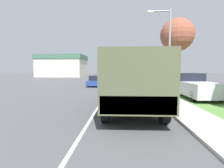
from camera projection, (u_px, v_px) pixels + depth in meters
name	position (u px, v px, depth m)	size (l,w,h in m)	color
ground_plane	(115.00, 80.00, 37.46)	(180.00, 180.00, 0.00)	#4C4C4F
lane_centre_stripe	(115.00, 80.00, 37.46)	(0.12, 120.00, 0.00)	silver
sidewalk_right	(136.00, 79.00, 37.23)	(1.80, 120.00, 0.12)	#ADAAA3
grass_strip_right	(157.00, 80.00, 37.01)	(7.00, 120.00, 0.02)	#56843D
military_truck	(131.00, 79.00, 9.13)	(2.59, 7.53, 2.83)	#474C38
car_nearest_ahead	(96.00, 81.00, 22.79)	(1.87, 4.42, 1.36)	navy
car_second_ahead	(106.00, 77.00, 37.73)	(1.85, 4.57, 1.46)	maroon
car_third_ahead	(110.00, 75.00, 50.27)	(1.72, 4.05, 1.69)	maroon
car_fourth_ahead	(113.00, 74.00, 65.92)	(1.74, 4.03, 1.58)	#B7BABF
pickup_truck	(194.00, 86.00, 13.40)	(2.05, 5.38, 1.82)	silver
lamp_post	(166.00, 45.00, 12.47)	(1.69, 0.24, 6.27)	gray
tree_mid_right	(177.00, 35.00, 18.55)	(3.52, 3.52, 7.57)	#4C3D2D
building_distant	(63.00, 66.00, 53.64)	(13.55, 11.24, 6.56)	beige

